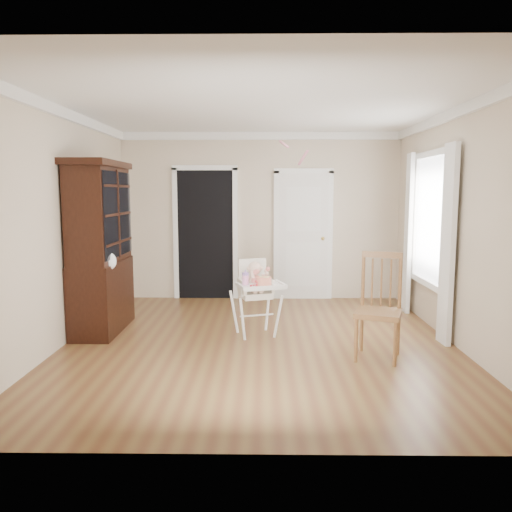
{
  "coord_description": "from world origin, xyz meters",
  "views": [
    {
      "loc": [
        0.04,
        -5.65,
        1.75
      ],
      "look_at": [
        -0.04,
        0.23,
        1.0
      ],
      "focal_mm": 35.0,
      "sensor_mm": 36.0,
      "label": 1
    }
  ],
  "objects_px": {
    "dining_chair": "(379,310)",
    "cake": "(264,281)",
    "high_chair": "(256,288)",
    "sippy_cup": "(245,278)",
    "china_cabinet": "(101,247)"
  },
  "relations": [
    {
      "from": "high_chair",
      "to": "dining_chair",
      "type": "distance_m",
      "value": 1.55
    },
    {
      "from": "cake",
      "to": "sippy_cup",
      "type": "distance_m",
      "value": 0.23
    },
    {
      "from": "cake",
      "to": "dining_chair",
      "type": "height_order",
      "value": "dining_chair"
    },
    {
      "from": "high_chair",
      "to": "cake",
      "type": "relative_size",
      "value": 4.15
    },
    {
      "from": "high_chair",
      "to": "china_cabinet",
      "type": "height_order",
      "value": "china_cabinet"
    },
    {
      "from": "dining_chair",
      "to": "cake",
      "type": "bearing_deg",
      "value": 173.4
    },
    {
      "from": "cake",
      "to": "dining_chair",
      "type": "relative_size",
      "value": 0.21
    },
    {
      "from": "china_cabinet",
      "to": "dining_chair",
      "type": "xyz_separation_m",
      "value": [
        3.25,
        -1.0,
        -0.55
      ]
    },
    {
      "from": "sippy_cup",
      "to": "dining_chair",
      "type": "height_order",
      "value": "dining_chair"
    },
    {
      "from": "sippy_cup",
      "to": "dining_chair",
      "type": "bearing_deg",
      "value": -23.88
    },
    {
      "from": "high_chair",
      "to": "cake",
      "type": "xyz_separation_m",
      "value": [
        0.1,
        -0.23,
        0.13
      ]
    },
    {
      "from": "high_chair",
      "to": "sippy_cup",
      "type": "height_order",
      "value": "high_chair"
    },
    {
      "from": "high_chair",
      "to": "china_cabinet",
      "type": "xyz_separation_m",
      "value": [
        -1.94,
        0.19,
        0.48
      ]
    },
    {
      "from": "sippy_cup",
      "to": "dining_chair",
      "type": "distance_m",
      "value": 1.58
    },
    {
      "from": "high_chair",
      "to": "china_cabinet",
      "type": "bearing_deg",
      "value": 156.95
    }
  ]
}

